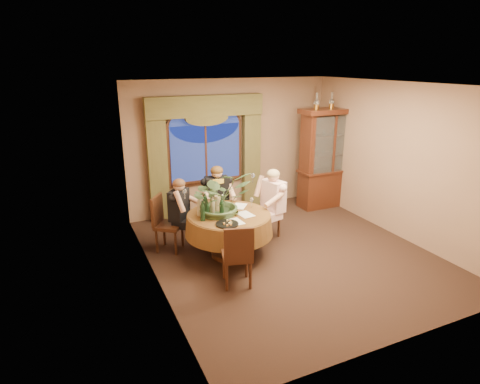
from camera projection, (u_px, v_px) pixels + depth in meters
name	position (u px, v px, depth m)	size (l,w,h in m)	color
floor	(289.00, 253.00, 6.87)	(5.00, 5.00, 0.00)	black
wall_back	(231.00, 146.00, 8.59)	(4.50, 4.50, 0.00)	#85624C
wall_right	(398.00, 161.00, 7.31)	(5.00, 5.00, 0.00)	#85624C
ceiling	(296.00, 84.00, 5.99)	(5.00, 5.00, 0.00)	white
window	(206.00, 154.00, 8.33)	(1.62, 0.10, 1.32)	navy
arched_transom	(205.00, 116.00, 8.09)	(1.60, 0.06, 0.44)	navy
drapery_left	(158.00, 165.00, 7.92)	(0.38, 0.14, 2.32)	#4B4623
drapery_right	(251.00, 155.00, 8.73)	(0.38, 0.14, 2.32)	#4B4623
swag_valance	(206.00, 106.00, 7.95)	(2.45, 0.16, 0.42)	#4B4623
dining_table	(229.00, 235.00, 6.68)	(1.46, 1.46, 0.75)	maroon
china_cabinet	(328.00, 159.00, 8.82)	(1.35, 0.53, 2.17)	#37170E
oil_lamp_left	(317.00, 101.00, 8.28)	(0.11, 0.11, 0.34)	#A5722D
oil_lamp_center	(332.00, 100.00, 8.43)	(0.11, 0.11, 0.34)	#A5722D
oil_lamp_right	(346.00, 100.00, 8.57)	(0.11, 0.11, 0.34)	#A5722D
chair_right	(266.00, 213.00, 7.35)	(0.42, 0.42, 0.96)	black
chair_back_right	(216.00, 209.00, 7.54)	(0.42, 0.42, 0.96)	black
chair_back	(169.00, 224.00, 6.85)	(0.42, 0.42, 0.96)	black
chair_front_left	(237.00, 254.00, 5.78)	(0.42, 0.42, 0.96)	black
person_pink	(273.00, 205.00, 7.17)	(0.48, 0.44, 1.35)	beige
person_back	(179.00, 214.00, 6.88)	(0.45, 0.42, 1.27)	black
person_scarf	(217.00, 201.00, 7.42)	(0.48, 0.44, 1.34)	black
stoneware_vase	(218.00, 204.00, 6.58)	(0.16, 0.16, 0.29)	tan
centerpiece_plant	(220.00, 177.00, 6.41)	(0.97, 1.08, 0.84)	#3F5B36
olive_bowl	(234.00, 213.00, 6.52)	(0.16, 0.16, 0.05)	#4B572F
cheese_platter	(227.00, 224.00, 6.12)	(0.35, 0.35, 0.02)	black
wine_bottle_0	(213.00, 206.00, 6.44)	(0.07, 0.07, 0.33)	tan
wine_bottle_1	(199.00, 206.00, 6.43)	(0.07, 0.07, 0.33)	tan
wine_bottle_2	(202.00, 211.00, 6.23)	(0.07, 0.07, 0.33)	black
wine_bottle_3	(205.00, 203.00, 6.58)	(0.07, 0.07, 0.33)	black
wine_bottle_4	(222.00, 208.00, 6.37)	(0.07, 0.07, 0.33)	black
wine_bottle_5	(207.00, 208.00, 6.37)	(0.07, 0.07, 0.33)	black
tasting_paper_0	(245.00, 214.00, 6.53)	(0.21, 0.30, 0.00)	white
tasting_paper_1	(239.00, 206.00, 6.90)	(0.21, 0.30, 0.00)	white
tasting_paper_2	(235.00, 222.00, 6.23)	(0.21, 0.30, 0.00)	white
wine_glass_person_pink	(252.00, 202.00, 6.82)	(0.07, 0.07, 0.18)	silver
wine_glass_person_back	(202.00, 205.00, 6.69)	(0.07, 0.07, 0.18)	silver
wine_glass_person_scarf	(222.00, 199.00, 6.98)	(0.07, 0.07, 0.18)	silver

